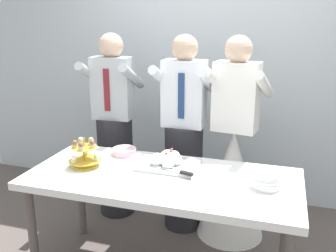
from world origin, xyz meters
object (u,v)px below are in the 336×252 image
Objects in this scene: cupcake_stand at (85,154)px; round_cake at (124,152)px; main_cake_tray at (168,161)px; dessert_table at (162,186)px; person_groom at (184,145)px; plate_stack at (266,181)px; person_bride at (232,170)px; person_guest at (115,136)px.

round_cake is at bearing 56.95° from cupcake_stand.
cupcake_stand is at bearing -164.02° from main_cake_tray.
dessert_table is 1.08× the size of person_groom.
dessert_table is 7.50× the size of round_cake.
main_cake_tray reaches higher than plate_stack.
person_groom reaches higher than cupcake_stand.
person_bride reaches higher than plate_stack.
cupcake_stand is 0.53× the size of main_cake_tray.
person_bride reaches higher than dessert_table.
person_groom is (-0.71, 0.69, -0.07)m from plate_stack.
person_guest is (-0.69, 0.60, -0.07)m from main_cake_tray.
dessert_table is at bearing -178.59° from plate_stack.
person_bride reaches higher than cupcake_stand.
person_bride is (0.38, 0.69, -0.12)m from dessert_table.
plate_stack is at bearing -13.38° from round_cake.
person_groom is (0.53, 0.71, -0.12)m from cupcake_stand.
round_cake is 0.91m from person_bride.
dessert_table is 0.80m from person_bride.
dessert_table is 0.71m from person_groom.
plate_stack is 0.99m from person_groom.
person_groom is at bearing 93.06° from dessert_table.
person_groom reaches higher than plate_stack.
person_groom is 1.00× the size of person_guest.
person_guest is at bearing 99.84° from cupcake_stand.
person_guest is at bearing 132.62° from dessert_table.
main_cake_tray is 0.26× the size of person_bride.
round_cake is at bearing -57.71° from person_guest.
person_bride is at bearing -3.37° from person_guest.
cupcake_stand is at bearing -143.49° from person_bride.
plate_stack is (0.67, 0.02, 0.12)m from dessert_table.
round_cake is at bearing 145.37° from dessert_table.
plate_stack is at bearing 1.41° from dessert_table.
person_groom is 0.66m from person_guest.
person_bride reaches higher than round_cake.
cupcake_stand is at bearing -126.69° from person_groom.
dessert_table is at bearing 0.52° from cupcake_stand.
main_cake_tray is 0.71m from person_bride.
cupcake_stand reaches higher than main_cake_tray.
round_cake is (-0.39, 0.27, 0.10)m from dessert_table.
round_cake is (-0.38, 0.11, -0.01)m from main_cake_tray.
cupcake_stand is 1.21m from person_bride.
cupcake_stand reaches higher than round_cake.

